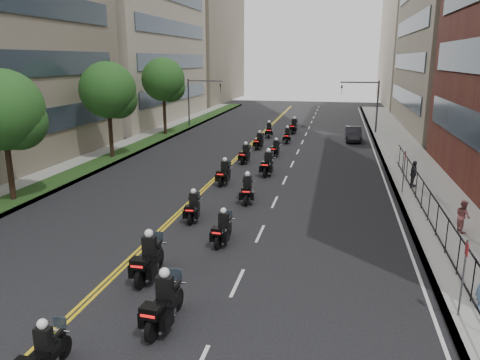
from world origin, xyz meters
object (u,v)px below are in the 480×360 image
object	(u,v)px
parked_sedan	(353,134)
motorcycle_12	(269,131)
pedestrian_b	(463,216)
motorcycle_1	(163,304)
motorcycle_5	(247,190)
pedestrian_c	(414,174)
motorcycle_6	(224,174)
motorcycle_13	(294,127)
motorcycle_8	(245,155)
motorcycle_7	(268,165)
motorcycle_10	(259,142)
motorcycle_2	(148,260)
motorcycle_4	(193,208)
motorcycle_9	(276,149)
motorcycle_3	(223,230)
motorcycle_11	(287,136)
motorcycle_0	(42,356)

from	to	relation	value
parked_sedan	motorcycle_12	bearing A→B (deg)	175.44
pedestrian_b	motorcycle_1	bearing A→B (deg)	119.16
motorcycle_5	pedestrian_c	world-z (taller)	pedestrian_c
motorcycle_6	motorcycle_13	xyz separation A→B (m)	(2.36, 21.91, 0.04)
motorcycle_8	motorcycle_7	bearing A→B (deg)	-52.29
motorcycle_8	motorcycle_10	xyz separation A→B (m)	(0.09, 5.97, 0.00)
motorcycle_6	parked_sedan	distance (m)	20.22
motorcycle_5	motorcycle_8	bearing A→B (deg)	94.80
motorcycle_2	motorcycle_12	distance (m)	32.43
motorcycle_4	pedestrian_b	world-z (taller)	pedestrian_b
parked_sedan	motorcycle_9	bearing A→B (deg)	-126.84
motorcycle_9	motorcycle_1	bearing A→B (deg)	-83.84
motorcycle_5	pedestrian_b	xyz separation A→B (m)	(10.58, -2.96, 0.21)
motorcycle_4	motorcycle_5	world-z (taller)	motorcycle_5
parked_sedan	pedestrian_c	xyz separation A→B (m)	(3.20, -17.06, 0.26)
motorcycle_2	motorcycle_1	bearing A→B (deg)	-60.33
motorcycle_9	motorcycle_8	bearing A→B (deg)	-117.49
motorcycle_13	motorcycle_6	bearing A→B (deg)	-90.32
motorcycle_4	motorcycle_7	distance (m)	10.32
motorcycle_3	motorcycle_10	xyz separation A→B (m)	(-2.11, 22.14, 0.03)
motorcycle_5	motorcycle_9	bearing A→B (deg)	83.54
motorcycle_2	motorcycle_3	size ratio (longest dim) A/B	1.17
motorcycle_6	motorcycle_8	distance (m)	6.44
motorcycle_2	motorcycle_10	xyz separation A→B (m)	(-0.27, 25.97, -0.08)
motorcycle_4	motorcycle_6	size ratio (longest dim) A/B	0.93
motorcycle_1	parked_sedan	xyz separation A→B (m)	(6.36, 34.83, -0.03)
motorcycle_8	pedestrian_c	xyz separation A→B (m)	(11.61, -5.15, 0.31)
motorcycle_3	pedestrian_c	size ratio (longest dim) A/B	1.33
motorcycle_4	pedestrian_b	bearing A→B (deg)	-2.33
motorcycle_4	motorcycle_11	size ratio (longest dim) A/B	0.98
motorcycle_8	parked_sedan	bearing A→B (deg)	59.24
motorcycle_1	pedestrian_c	world-z (taller)	motorcycle_1
motorcycle_12	motorcycle_13	distance (m)	3.79
motorcycle_0	motorcycle_4	distance (m)	12.21
motorcycle_1	motorcycle_6	distance (m)	16.62
motorcycle_1	parked_sedan	bearing A→B (deg)	83.71
motorcycle_0	motorcycle_13	size ratio (longest dim) A/B	0.86
motorcycle_11	pedestrian_b	size ratio (longest dim) A/B	1.50
motorcycle_5	motorcycle_7	distance (m)	6.49
motorcycle_7	pedestrian_b	xyz separation A→B (m)	(10.38, -9.45, 0.16)
motorcycle_0	motorcycle_4	size ratio (longest dim) A/B	0.99
motorcycle_10	motorcycle_11	size ratio (longest dim) A/B	1.01
motorcycle_0	motorcycle_2	xyz separation A→B (m)	(0.44, 5.76, 0.11)
motorcycle_0	parked_sedan	size ratio (longest dim) A/B	0.51
motorcycle_7	pedestrian_c	xyz separation A→B (m)	(9.33, -1.67, 0.22)
motorcycle_8	pedestrian_c	size ratio (longest dim) A/B	1.38
motorcycle_5	motorcycle_6	bearing A→B (deg)	114.71
motorcycle_6	motorcycle_5	bearing A→B (deg)	-55.70
motorcycle_0	motorcycle_11	bearing A→B (deg)	87.95
motorcycle_3	motorcycle_4	xyz separation A→B (m)	(-2.16, 2.62, 0.01)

